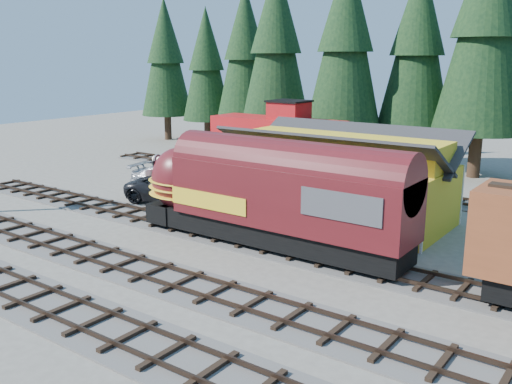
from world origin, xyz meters
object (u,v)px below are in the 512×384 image
Objects in this scene: depot at (340,169)px; caboose at (277,143)px; pickup_truck_b at (176,180)px; locomotive at (261,198)px; pickup_truck_a at (175,188)px.

caboose reaches higher than depot.
locomotive is at bearing -124.97° from pickup_truck_b.
caboose is 10.34m from pickup_truck_a.
pickup_truck_a is at bearing -145.49° from pickup_truck_b.
depot is 6.58m from locomotive.
caboose is (-8.46, 14.00, 0.31)m from locomotive.
depot is 12.25m from pickup_truck_b.
locomotive is 2.38× the size of pickup_truck_a.
locomotive is 1.42× the size of caboose.
pickup_truck_b is (-1.57, 1.68, 0.08)m from pickup_truck_a.
depot is at bearing -94.38° from pickup_truck_a.
locomotive is 16.36m from caboose.
depot reaches higher than locomotive.
pickup_truck_b is (-11.17, 5.57, -1.46)m from locomotive.
locomotive is 10.47m from pickup_truck_a.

